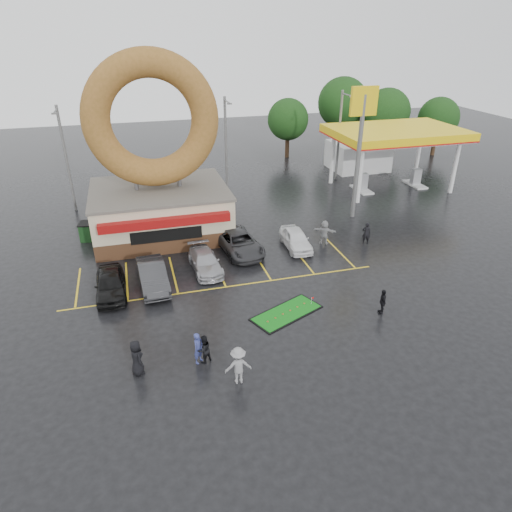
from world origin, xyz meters
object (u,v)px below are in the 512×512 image
object	(u,v)px
car_silver	(205,262)
dumpster	(93,231)
shell_sign	(361,129)
car_black	(110,284)
car_grey	(239,243)
streetlight_mid	(226,144)
streetlight_left	(66,157)
car_white	(296,239)
donut_shop	(158,178)
streetlight_right	(339,134)
gas_station	(378,144)
putting_green	(287,313)
person_blue	(198,348)
car_dgrey	(153,276)
person_cameraman	(383,301)

from	to	relation	value
car_silver	dumpster	xyz separation A→B (m)	(-7.38, 7.16, 0.02)
shell_sign	car_black	xyz separation A→B (m)	(-19.92, -7.56, -6.63)
car_black	dumpster	bearing A→B (deg)	97.34
car_grey	streetlight_mid	bearing A→B (deg)	73.59
streetlight_left	dumpster	size ratio (longest dim) A/B	5.00
streetlight_mid	car_silver	distance (m)	16.26
car_grey	car_white	xyz separation A→B (m)	(4.20, -0.45, -0.04)
car_black	donut_shop	bearing A→B (deg)	64.08
streetlight_mid	streetlight_right	world-z (taller)	same
car_grey	car_white	bearing A→B (deg)	-13.63
gas_station	putting_green	size ratio (longest dim) A/B	2.98
person_blue	dumpster	distance (m)	17.21
donut_shop	car_dgrey	xyz separation A→B (m)	(-1.36, -8.25, -3.69)
person_cameraman	person_blue	bearing A→B (deg)	-62.67
car_silver	putting_green	world-z (taller)	car_silver
car_white	gas_station	bearing A→B (deg)	46.47
gas_station	car_silver	bearing A→B (deg)	-144.30
putting_green	car_grey	bearing A→B (deg)	94.95
car_silver	putting_green	distance (m)	7.33
car_silver	person_cameraman	world-z (taller)	person_cameraman
streetlight_mid	car_grey	size ratio (longest dim) A/B	1.70
streetlight_left	car_white	distance (m)	20.77
car_white	dumpster	distance (m)	15.45
streetlight_mid	car_dgrey	bearing A→B (deg)	-117.31
car_grey	person_cameraman	distance (m)	11.49
person_cameraman	shell_sign	bearing A→B (deg)	179.91
dumpster	streetlight_mid	bearing A→B (deg)	42.77
gas_station	car_black	distance (m)	31.71
gas_station	car_white	world-z (taller)	gas_station
streetlight_right	car_dgrey	distance (m)	26.95
car_dgrey	person_blue	distance (m)	8.08
car_silver	gas_station	bearing A→B (deg)	32.63
streetlight_right	car_grey	distance (m)	20.16
car_black	person_blue	xyz separation A→B (m)	(4.13, -7.65, 0.08)
gas_station	dumpster	world-z (taller)	gas_station
dumpster	shell_sign	bearing A→B (deg)	7.22
shell_sign	car_silver	bearing A→B (deg)	-156.44
car_white	person_blue	world-z (taller)	person_blue
person_blue	dumpster	world-z (taller)	person_blue
car_silver	dumpster	bearing A→B (deg)	132.81
car_silver	person_cameraman	xyz separation A→B (m)	(8.81, -7.77, 0.13)
car_black	car_silver	distance (m)	6.26
car_black	putting_green	world-z (taller)	car_black
donut_shop	person_blue	size ratio (longest dim) A/B	8.12
donut_shop	streetlight_mid	size ratio (longest dim) A/B	1.50
gas_station	person_blue	size ratio (longest dim) A/B	8.21
gas_station	putting_green	bearing A→B (deg)	-128.99
streetlight_mid	streetlight_right	size ratio (longest dim) A/B	1.00
streetlight_right	person_blue	distance (m)	31.61
gas_station	car_grey	bearing A→B (deg)	-144.31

